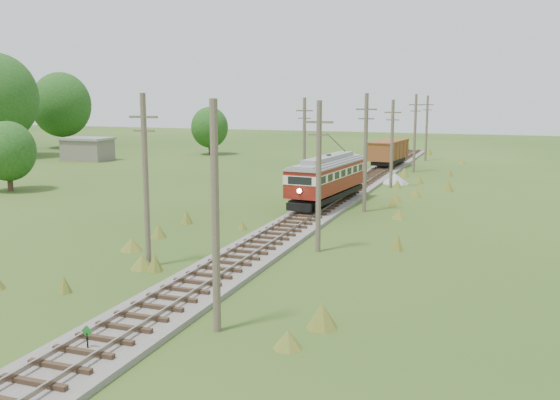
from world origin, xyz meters
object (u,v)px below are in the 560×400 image
at_px(switch_marker, 87,337).
at_px(gravel_pile, 396,179).
at_px(gondola, 389,151).
at_px(streetcar, 329,175).

xyz_separation_m(switch_marker, gravel_pile, (3.18, 45.49, -0.15)).
bearing_deg(gravel_pile, switch_marker, -94.00).
height_order(switch_marker, gondola, gondola).
relative_size(streetcar, gondola, 1.35).
relative_size(switch_marker, streetcar, 0.09).
xyz_separation_m(gondola, gravel_pile, (2.98, -12.76, -1.60)).
height_order(gondola, gravel_pile, gondola).
xyz_separation_m(switch_marker, streetcar, (0.20, 30.73, 1.89)).
distance_m(streetcar, gondola, 27.52).
distance_m(switch_marker, gondola, 58.27).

